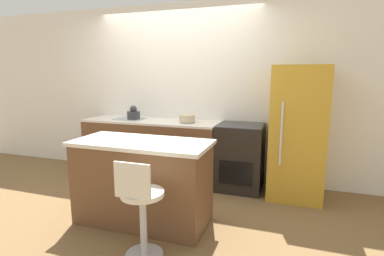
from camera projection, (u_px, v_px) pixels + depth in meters
ground_plane at (162, 187)px, 4.23m from camera, size 14.00×14.00×0.00m
wall_back at (178, 92)px, 4.60m from camera, size 8.00×0.06×2.60m
back_counter at (152, 149)px, 4.55m from camera, size 2.06×0.61×0.90m
kitchen_island at (143, 182)px, 3.17m from camera, size 1.44×0.66×0.89m
oven_range at (240, 157)px, 4.12m from camera, size 0.61×0.62×0.90m
refrigerator at (297, 133)px, 3.79m from camera, size 0.66×0.70×1.68m
stool_chair at (141, 211)px, 2.51m from camera, size 0.37×0.37×0.89m
kettle at (134, 114)px, 4.52m from camera, size 0.20×0.20×0.21m
mixing_bowl at (187, 118)px, 4.25m from camera, size 0.22×0.22×0.10m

